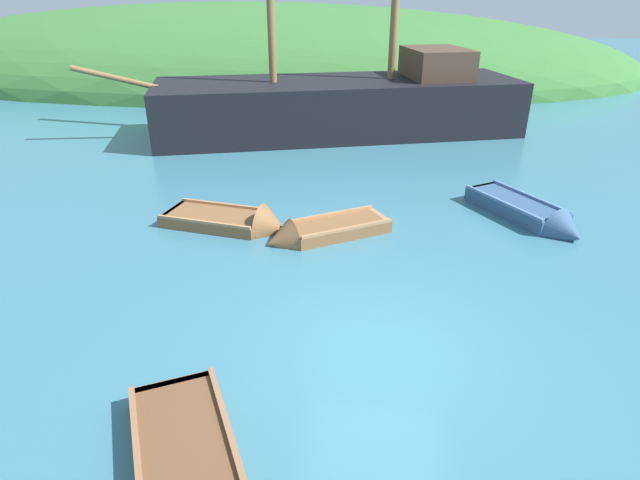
{
  "coord_description": "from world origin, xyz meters",
  "views": [
    {
      "loc": [
        -0.2,
        -7.01,
        5.37
      ],
      "look_at": [
        -1.4,
        3.45,
        0.26
      ],
      "focal_mm": 29.43,
      "sensor_mm": 36.0,
      "label": 1
    }
  ],
  "objects": [
    {
      "name": "ground_plane",
      "position": [
        0.0,
        0.0,
        0.0
      ],
      "size": [
        120.0,
        120.0,
        0.0
      ],
      "primitive_type": "plane",
      "color": "teal"
    },
    {
      "name": "shore_hill",
      "position": [
        -9.93,
        30.34,
        0.0
      ],
      "size": [
        53.07,
        25.37,
        8.86
      ],
      "primitive_type": "ellipsoid",
      "color": "#387033",
      "rests_on": "ground"
    },
    {
      "name": "sailing_ship",
      "position": [
        -1.73,
        13.96,
        0.8
      ],
      "size": [
        16.69,
        7.99,
        12.27
      ],
      "rotation": [
        0.0,
        0.0,
        3.43
      ],
      "color": "black",
      "rests_on": "ground"
    },
    {
      "name": "rowboat_center",
      "position": [
        3.68,
        5.7,
        0.13
      ],
      "size": [
        2.69,
        3.38,
        0.99
      ],
      "rotation": [
        0.0,
        0.0,
        5.29
      ],
      "color": "#335175",
      "rests_on": "ground"
    },
    {
      "name": "rowboat_outer_right",
      "position": [
        -1.49,
        4.13,
        0.09
      ],
      "size": [
        3.07,
        2.39,
        0.96
      ],
      "rotation": [
        0.0,
        0.0,
        3.69
      ],
      "color": "brown",
      "rests_on": "ground"
    },
    {
      "name": "rowboat_far",
      "position": [
        -3.56,
        4.47,
        0.08
      ],
      "size": [
        3.3,
        1.75,
        1.17
      ],
      "rotation": [
        0.0,
        0.0,
        6.1
      ],
      "color": "brown",
      "rests_on": "ground"
    }
  ]
}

